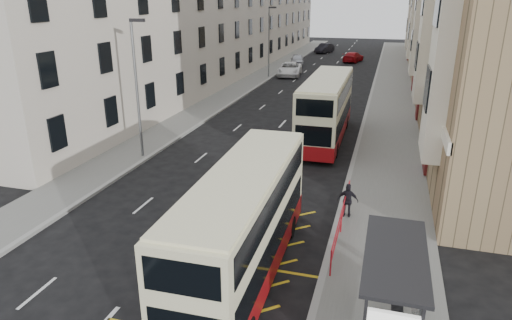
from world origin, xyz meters
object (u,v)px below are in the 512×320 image
(double_decker_front, at_px, (244,225))
(car_silver, at_px, (297,60))
(bus_shelter, at_px, (399,285))
(white_van, at_px, (290,69))
(pedestrian_mid, at_px, (385,248))
(car_red, at_px, (353,57))
(pedestrian_far, at_px, (348,200))
(pedestrian_near, at_px, (396,271))
(street_lamp_far, at_px, (269,38))
(double_decker_rear, at_px, (326,109))
(car_dark, at_px, (325,48))
(street_lamp_near, at_px, (137,82))

(double_decker_front, relative_size, car_silver, 2.23)
(bus_shelter, height_order, white_van, bus_shelter)
(pedestrian_mid, xyz_separation_m, car_red, (-5.88, 55.75, -0.38))
(double_decker_front, relative_size, pedestrian_far, 6.54)
(bus_shelter, xyz_separation_m, pedestrian_far, (-1.99, 7.66, -1.22))
(pedestrian_near, bearing_deg, pedestrian_mid, -83.84)
(double_decker_front, distance_m, pedestrian_mid, 4.97)
(pedestrian_mid, xyz_separation_m, pedestrian_far, (-1.65, 3.98, -0.19))
(bus_shelter, xyz_separation_m, street_lamp_far, (-14.69, 42.39, 2.50))
(double_decker_front, relative_size, double_decker_rear, 0.93)
(double_decker_rear, xyz_separation_m, white_van, (-7.99, 25.38, -1.38))
(car_silver, bearing_deg, car_dark, 74.91)
(street_lamp_far, relative_size, double_decker_front, 0.80)
(pedestrian_mid, bearing_deg, car_red, 108.02)
(street_lamp_near, xyz_separation_m, car_silver, (1.15, 41.34, -3.87))
(double_decker_front, height_order, car_dark, double_decker_front)
(bus_shelter, bearing_deg, car_red, 95.98)
(bus_shelter, distance_m, car_silver, 55.43)
(pedestrian_near, distance_m, car_red, 57.32)
(pedestrian_far, distance_m, car_red, 51.94)
(double_decker_front, relative_size, pedestrian_mid, 5.23)
(street_lamp_near, xyz_separation_m, street_lamp_far, (0.00, 30.00, 0.00))
(bus_shelter, height_order, street_lamp_far, street_lamp_far)
(street_lamp_far, bearing_deg, white_van, 45.19)
(white_van, xyz_separation_m, car_dark, (0.69, 25.10, -0.01))
(street_lamp_near, bearing_deg, double_decker_front, -46.38)
(bus_shelter, relative_size, pedestrian_near, 2.40)
(bus_shelter, bearing_deg, car_dark, 99.73)
(car_red, bearing_deg, double_decker_rear, 104.77)
(street_lamp_far, height_order, double_decker_front, street_lamp_far)
(double_decker_front, distance_m, car_silver, 52.22)
(street_lamp_far, distance_m, pedestrian_near, 42.72)
(double_decker_front, bearing_deg, double_decker_rear, 87.52)
(white_van, bearing_deg, pedestrian_far, -80.32)
(white_van, bearing_deg, bus_shelter, -80.57)
(double_decker_rear, relative_size, car_silver, 2.39)
(street_lamp_near, distance_m, double_decker_rear, 12.34)
(double_decker_rear, distance_m, pedestrian_far, 11.82)
(street_lamp_near, distance_m, pedestrian_mid, 17.16)
(car_red, bearing_deg, street_lamp_near, 92.29)
(street_lamp_near, bearing_deg, pedestrian_far, -20.45)
(car_dark, bearing_deg, pedestrian_far, -64.71)
(pedestrian_far, height_order, white_van, pedestrian_far)
(street_lamp_far, xyz_separation_m, pedestrian_far, (12.70, -34.74, -3.72))
(bus_shelter, bearing_deg, double_decker_front, 156.01)
(double_decker_front, xyz_separation_m, pedestrian_near, (5.02, 0.22, -1.00))
(street_lamp_far, xyz_separation_m, double_decker_rear, (10.07, -23.29, -2.44))
(street_lamp_far, relative_size, pedestrian_far, 5.21)
(bus_shelter, relative_size, double_decker_rear, 0.39)
(street_lamp_far, relative_size, pedestrian_mid, 4.16)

